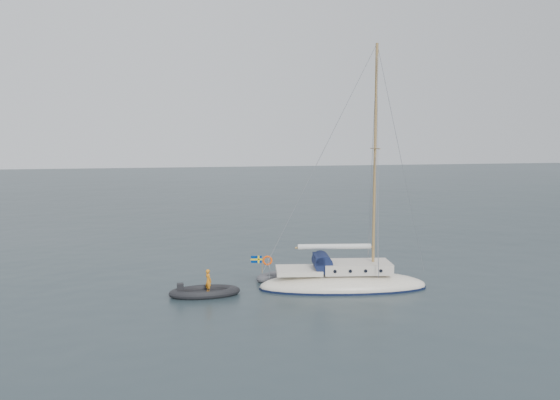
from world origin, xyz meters
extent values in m
plane|color=black|center=(0.00, 0.00, 0.00)|extent=(300.00, 300.00, 0.00)
ellipsoid|color=#EEE6CD|center=(0.59, -2.36, 0.16)|extent=(9.71, 3.02, 1.62)
cube|color=silver|center=(1.34, -2.36, 1.27)|extent=(3.88, 2.05, 0.59)
cube|color=#EEE6CD|center=(-2.00, -2.36, 1.10)|extent=(2.59, 2.05, 0.27)
cylinder|color=#131B3D|center=(-0.65, -2.36, 1.57)|extent=(1.04, 1.78, 1.04)
cube|color=#131B3D|center=(-0.87, -2.36, 1.79)|extent=(0.49, 1.78, 0.43)
cylinder|color=olive|center=(2.31, -2.36, 7.44)|extent=(0.16, 0.16, 12.95)
cylinder|color=olive|center=(2.31, -2.36, 8.09)|extent=(0.05, 2.37, 0.05)
cylinder|color=olive|center=(0.05, -2.36, 2.43)|extent=(4.53, 0.11, 0.11)
cylinder|color=silver|center=(0.05, -2.36, 2.48)|extent=(4.21, 0.30, 0.30)
cylinder|color=#93949B|center=(-3.73, -2.36, 1.56)|extent=(0.04, 2.37, 0.04)
torus|color=#F84A05|center=(-3.78, -1.71, 1.56)|extent=(0.58, 0.11, 0.58)
cylinder|color=olive|center=(-4.11, -2.36, 1.46)|extent=(0.03, 0.03, 0.97)
cube|color=navy|center=(-4.43, -2.36, 1.78)|extent=(0.65, 0.02, 0.41)
cube|color=yellow|center=(-4.43, -2.36, 1.78)|extent=(0.67, 0.03, 0.10)
cube|color=yellow|center=(-4.31, -2.36, 1.78)|extent=(0.10, 0.03, 0.43)
cylinder|color=black|center=(-0.06, -1.32, 1.27)|extent=(0.19, 0.06, 0.19)
cylinder|color=black|center=(-0.06, -3.39, 1.27)|extent=(0.19, 0.06, 0.19)
cylinder|color=black|center=(0.80, -1.32, 1.27)|extent=(0.19, 0.06, 0.19)
cylinder|color=black|center=(0.80, -3.39, 1.27)|extent=(0.19, 0.06, 0.19)
cylinder|color=black|center=(1.67, -1.32, 1.27)|extent=(0.19, 0.06, 0.19)
cylinder|color=black|center=(1.67, -3.39, 1.27)|extent=(0.19, 0.06, 0.19)
cylinder|color=black|center=(2.53, -1.32, 1.27)|extent=(0.19, 0.06, 0.19)
cylinder|color=black|center=(2.53, -3.39, 1.27)|extent=(0.19, 0.06, 0.19)
cube|color=#4A4A4F|center=(-2.50, 0.56, 0.13)|extent=(1.89, 0.78, 0.11)
cube|color=black|center=(-7.35, -1.78, 0.14)|extent=(2.46, 1.02, 0.12)
cube|color=black|center=(-8.68, -1.78, 0.46)|extent=(0.36, 0.36, 0.61)
imported|color=orange|center=(-7.15, -1.78, 0.83)|extent=(0.47, 0.55, 1.29)
camera|label=1|loc=(-10.76, -31.31, 8.50)|focal=35.00mm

